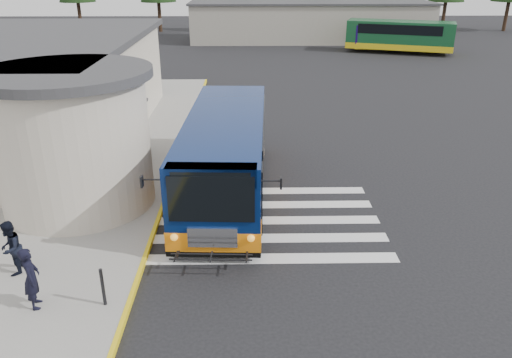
{
  "coord_description": "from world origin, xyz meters",
  "views": [
    {
      "loc": [
        -0.97,
        -15.88,
        8.14
      ],
      "look_at": [
        -0.71,
        -0.5,
        1.43
      ],
      "focal_mm": 35.0,
      "sensor_mm": 36.0,
      "label": 1
    }
  ],
  "objects_px": {
    "transit_bus": "(226,158)",
    "bollard": "(103,287)",
    "pedestrian_a": "(31,278)",
    "far_bus_b": "(400,35)",
    "pedestrian_b": "(10,248)",
    "far_bus_a": "(400,37)"
  },
  "relations": [
    {
      "from": "bollard",
      "to": "far_bus_b",
      "type": "height_order",
      "value": "far_bus_b"
    },
    {
      "from": "transit_bus",
      "to": "far_bus_b",
      "type": "bearing_deg",
      "value": 66.5
    },
    {
      "from": "pedestrian_b",
      "to": "far_bus_a",
      "type": "distance_m",
      "value": 43.56
    },
    {
      "from": "far_bus_a",
      "to": "far_bus_b",
      "type": "xyz_separation_m",
      "value": [
        -0.2,
        -0.46,
        0.22
      ]
    },
    {
      "from": "bollard",
      "to": "pedestrian_a",
      "type": "bearing_deg",
      "value": -179.26
    },
    {
      "from": "pedestrian_b",
      "to": "far_bus_a",
      "type": "relative_size",
      "value": 0.18
    },
    {
      "from": "pedestrian_b",
      "to": "bollard",
      "type": "bearing_deg",
      "value": 59.14
    },
    {
      "from": "pedestrian_b",
      "to": "far_bus_a",
      "type": "bearing_deg",
      "value": 146.67
    },
    {
      "from": "transit_bus",
      "to": "pedestrian_b",
      "type": "relative_size",
      "value": 6.85
    },
    {
      "from": "transit_bus",
      "to": "pedestrian_a",
      "type": "distance_m",
      "value": 8.27
    },
    {
      "from": "transit_bus",
      "to": "bollard",
      "type": "distance_m",
      "value": 7.48
    },
    {
      "from": "transit_bus",
      "to": "far_bus_b",
      "type": "xyz_separation_m",
      "value": [
        15.52,
        32.05,
        0.23
      ]
    },
    {
      "from": "far_bus_a",
      "to": "far_bus_b",
      "type": "height_order",
      "value": "far_bus_b"
    },
    {
      "from": "pedestrian_a",
      "to": "far_bus_b",
      "type": "height_order",
      "value": "far_bus_b"
    },
    {
      "from": "bollard",
      "to": "far_bus_a",
      "type": "relative_size",
      "value": 0.12
    },
    {
      "from": "bollard",
      "to": "transit_bus",
      "type": "bearing_deg",
      "value": 67.63
    },
    {
      "from": "transit_bus",
      "to": "pedestrian_b",
      "type": "distance_m",
      "value": 7.88
    },
    {
      "from": "transit_bus",
      "to": "far_bus_b",
      "type": "distance_m",
      "value": 35.61
    },
    {
      "from": "transit_bus",
      "to": "pedestrian_a",
      "type": "bearing_deg",
      "value": -121.03
    },
    {
      "from": "pedestrian_a",
      "to": "far_bus_b",
      "type": "distance_m",
      "value": 43.82
    },
    {
      "from": "transit_bus",
      "to": "pedestrian_a",
      "type": "xyz_separation_m",
      "value": [
        -4.55,
        -6.9,
        -0.46
      ]
    },
    {
      "from": "transit_bus",
      "to": "bollard",
      "type": "xyz_separation_m",
      "value": [
        -2.83,
        -6.88,
        -0.77
      ]
    }
  ]
}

